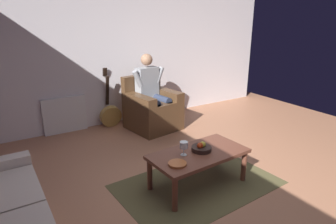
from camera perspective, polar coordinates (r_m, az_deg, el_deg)
name	(u,v)px	position (r m, az deg, el deg)	size (l,w,h in m)	color
ground_plane	(238,193)	(3.49, 13.41, -14.96)	(6.96, 6.96, 0.00)	#B17454
wall_back	(125,45)	(5.38, -8.22, 12.74)	(6.20, 0.06, 2.76)	silver
rug	(198,184)	(3.56, 5.71, -13.67)	(1.81, 1.18, 0.01)	brown
armchair	(152,110)	(5.08, -3.14, 0.46)	(0.86, 0.87, 0.90)	#533721
person_seated	(152,90)	(4.98, -3.18, 4.28)	(0.65, 0.63, 1.27)	#989CA1
coffee_table	(198,157)	(3.39, 5.90, -8.60)	(1.14, 0.64, 0.41)	brown
guitar	(110,114)	(5.28, -11.04, -0.39)	(0.38, 0.26, 1.03)	#AE8842
radiator	(65,115)	(5.18, -19.28, -0.56)	(0.70, 0.06, 0.60)	white
wine_glass_near	(184,146)	(3.25, 3.06, -6.51)	(0.09, 0.09, 0.16)	silver
fruit_bowl	(201,148)	(3.39, 6.46, -6.89)	(0.23, 0.23, 0.11)	#2F201B
decorative_dish	(177,164)	(3.09, 1.82, -9.95)	(0.19, 0.19, 0.02)	#AF5C2D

